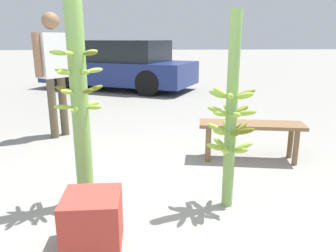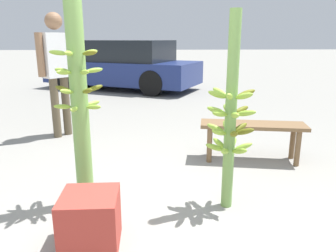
{
  "view_description": "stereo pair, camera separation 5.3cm",
  "coord_description": "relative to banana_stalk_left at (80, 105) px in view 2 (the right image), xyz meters",
  "views": [
    {
      "loc": [
        -0.09,
        -2.11,
        1.39
      ],
      "look_at": [
        0.13,
        0.78,
        0.61
      ],
      "focal_mm": 35.0,
      "sensor_mm": 36.0,
      "label": 1
    },
    {
      "loc": [
        -0.04,
        -2.12,
        1.39
      ],
      "look_at": [
        0.13,
        0.78,
        0.61
      ],
      "focal_mm": 35.0,
      "sensor_mm": 36.0,
      "label": 2
    }
  ],
  "objects": [
    {
      "name": "market_bench",
      "position": [
        1.75,
        0.94,
        -0.5
      ],
      "size": [
        1.23,
        0.55,
        0.45
      ],
      "rotation": [
        0.0,
        0.0,
        -0.18
      ],
      "color": "brown",
      "rests_on": "ground_plane"
    },
    {
      "name": "parked_car",
      "position": [
        -0.14,
        6.71,
        -0.22
      ],
      "size": [
        4.55,
        3.43,
        1.34
      ],
      "rotation": [
        0.0,
        0.0,
        1.1
      ],
      "color": "navy",
      "rests_on": "ground_plane"
    },
    {
      "name": "ground_plane",
      "position": [
        0.6,
        -0.52,
        -0.87
      ],
      "size": [
        80.0,
        80.0,
        0.0
      ],
      "primitive_type": "plane",
      "color": "gray"
    },
    {
      "name": "vendor_person",
      "position": [
        -0.72,
        2.1,
        0.18
      ],
      "size": [
        0.46,
        0.52,
        1.73
      ],
      "rotation": [
        0.0,
        0.0,
        0.88
      ],
      "color": "brown",
      "rests_on": "ground_plane"
    },
    {
      "name": "banana_stalk_center",
      "position": [
        1.21,
        -0.12,
        -0.08
      ],
      "size": [
        0.4,
        0.41,
        1.61
      ],
      "color": "#7AA851",
      "rests_on": "ground_plane"
    },
    {
      "name": "banana_stalk_left",
      "position": [
        0.0,
        0.0,
        0.0
      ],
      "size": [
        0.4,
        0.41,
        1.68
      ],
      "color": "#7AA851",
      "rests_on": "ground_plane"
    },
    {
      "name": "produce_crate",
      "position": [
        0.15,
        -0.62,
        -0.68
      ],
      "size": [
        0.38,
        0.38,
        0.38
      ],
      "color": "#B2382D",
      "rests_on": "ground_plane"
    }
  ]
}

